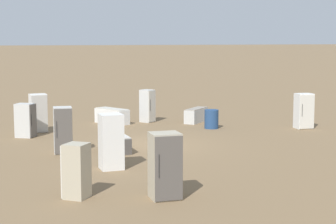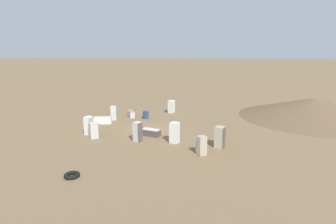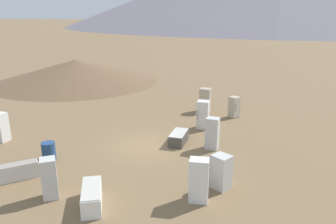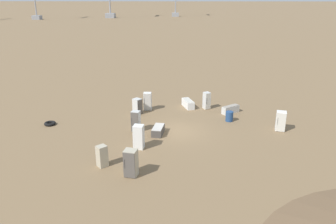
% 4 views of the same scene
% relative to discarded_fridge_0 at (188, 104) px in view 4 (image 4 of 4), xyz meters
% --- Properties ---
extents(ground_plane, '(1000.00, 1000.00, 0.00)m').
position_rel_discarded_fridge_0_xyz_m(ground_plane, '(6.06, -1.00, -0.38)').
color(ground_plane, brown).
extents(discarded_fridge_0, '(2.02, 1.27, 0.76)m').
position_rel_discarded_fridge_0_xyz_m(discarded_fridge_0, '(0.00, 0.00, 0.00)').
color(discarded_fridge_0, white).
rests_on(discarded_fridge_0, ground_plane).
extents(discarded_fridge_1, '(0.84, 0.84, 1.45)m').
position_rel_discarded_fridge_0_xyz_m(discarded_fridge_1, '(12.02, -5.82, 0.35)').
color(discarded_fridge_1, '#B2A88E').
rests_on(discarded_fridge_1, ground_plane).
extents(discarded_fridge_2, '(0.81, 0.79, 1.64)m').
position_rel_discarded_fridge_0_xyz_m(discarded_fridge_2, '(0.33, 1.80, 0.45)').
color(discarded_fridge_2, silver).
rests_on(discarded_fridge_2, ground_plane).
extents(discarded_fridge_3, '(0.74, 0.77, 1.71)m').
position_rel_discarded_fridge_0_xyz_m(discarded_fridge_3, '(6.14, -4.38, 0.48)').
color(discarded_fridge_3, silver).
rests_on(discarded_fridge_3, ground_plane).
extents(discarded_fridge_4, '(0.80, 0.87, 1.65)m').
position_rel_discarded_fridge_0_xyz_m(discarded_fridge_4, '(5.61, 7.43, 0.45)').
color(discarded_fridge_4, white).
rests_on(discarded_fridge_4, ground_plane).
extents(discarded_fridge_5, '(0.80, 0.80, 1.78)m').
position_rel_discarded_fridge_0_xyz_m(discarded_fridge_5, '(9.29, -3.76, 0.52)').
color(discarded_fridge_5, white).
rests_on(discarded_fridge_5, ground_plane).
extents(discarded_fridge_6, '(0.84, 0.88, 1.74)m').
position_rel_discarded_fridge_0_xyz_m(discarded_fridge_6, '(13.13, -3.78, 0.49)').
color(discarded_fridge_6, '#B2A88E').
rests_on(discarded_fridge_6, ground_plane).
extents(discarded_fridge_7, '(1.80, 1.01, 0.62)m').
position_rel_discarded_fridge_0_xyz_m(discarded_fridge_7, '(6.67, -2.53, -0.07)').
color(discarded_fridge_7, '#4C4742').
rests_on(discarded_fridge_7, ground_plane).
extents(discarded_fridge_8, '(0.95, 0.97, 1.45)m').
position_rel_discarded_fridge_0_xyz_m(discarded_fridge_8, '(2.00, -4.77, 0.35)').
color(discarded_fridge_8, silver).
rests_on(discarded_fridge_8, ground_plane).
extents(discarded_fridge_9, '(1.53, 1.79, 0.71)m').
position_rel_discarded_fridge_0_xyz_m(discarded_fridge_9, '(1.52, 3.97, -0.02)').
color(discarded_fridge_9, silver).
rests_on(discarded_fridge_9, ground_plane).
extents(discarded_fridge_10, '(0.63, 0.75, 1.73)m').
position_rel_discarded_fridge_0_xyz_m(discarded_fridge_10, '(0.91, -3.92, 0.49)').
color(discarded_fridge_10, white).
rests_on(discarded_fridge_10, ground_plane).
extents(scrap_tire, '(0.97, 0.97, 0.25)m').
position_rel_discarded_fridge_0_xyz_m(scrap_tire, '(5.10, -11.94, -0.25)').
color(scrap_tire, black).
rests_on(scrap_tire, ground_plane).
extents(rusty_barrel, '(0.66, 0.66, 0.88)m').
position_rel_discarded_fridge_0_xyz_m(rusty_barrel, '(3.63, 3.56, 0.07)').
color(rusty_barrel, navy).
rests_on(rusty_barrel, ground_plane).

